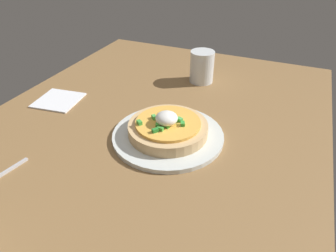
% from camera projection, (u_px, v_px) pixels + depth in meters
% --- Properties ---
extents(dining_table, '(1.16, 0.80, 0.03)m').
position_uv_depth(dining_table, '(140.00, 142.00, 0.71)').
color(dining_table, olive).
rests_on(dining_table, ground).
extents(plate, '(0.25, 0.25, 0.01)m').
position_uv_depth(plate, '(168.00, 135.00, 0.69)').
color(plate, silver).
rests_on(plate, dining_table).
extents(pizza, '(0.18, 0.18, 0.06)m').
position_uv_depth(pizza, '(168.00, 127.00, 0.68)').
color(pizza, tan).
rests_on(pizza, plate).
extents(cup_far, '(0.07, 0.07, 0.09)m').
position_uv_depth(cup_far, '(202.00, 68.00, 0.92)').
color(cup_far, silver).
rests_on(cup_far, dining_table).
extents(napkin, '(0.12, 0.12, 0.00)m').
position_uv_depth(napkin, '(58.00, 100.00, 0.84)').
color(napkin, white).
rests_on(napkin, dining_table).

